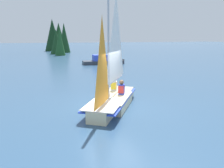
{
  "coord_description": "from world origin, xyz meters",
  "views": [
    {
      "loc": [
        8.96,
        -3.42,
        3.12
      ],
      "look_at": [
        0.0,
        0.0,
        1.07
      ],
      "focal_mm": 35.0,
      "sensor_mm": 36.0,
      "label": 1
    }
  ],
  "objects": [
    {
      "name": "sailboat_main",
      "position": [
        -0.04,
        0.03,
        0.77
      ],
      "size": [
        4.38,
        3.73,
        5.19
      ],
      "rotation": [
        0.0,
        0.0,
        5.65
      ],
      "color": "beige",
      "rests_on": "ground_plane"
    },
    {
      "name": "ground_plane",
      "position": [
        0.0,
        0.0,
        0.0
      ],
      "size": [
        260.0,
        260.0,
        0.0
      ],
      "primitive_type": "plane",
      "color": "#2D4C6B"
    },
    {
      "name": "motorboat_distant",
      "position": [
        -15.96,
        4.82,
        0.38
      ],
      "size": [
        1.99,
        5.15,
        1.1
      ],
      "rotation": [
        0.0,
        0.0,
        4.63
      ],
      "color": "#333842",
      "rests_on": "ground_plane"
    },
    {
      "name": "sailor_helm",
      "position": [
        -0.3,
        0.6,
        0.62
      ],
      "size": [
        0.43,
        0.42,
        1.16
      ],
      "rotation": [
        0.0,
        0.0,
        5.65
      ],
      "color": "black",
      "rests_on": "ground_plane"
    },
    {
      "name": "treeline_shore",
      "position": [
        -43.83,
        3.07,
        3.26
      ],
      "size": [
        20.46,
        5.63,
        7.4
      ],
      "color": "#193D1E",
      "rests_on": "ground_plane"
    },
    {
      "name": "sailor_crew",
      "position": [
        -1.14,
        0.54,
        0.63
      ],
      "size": [
        0.43,
        0.42,
        1.16
      ],
      "rotation": [
        0.0,
        0.0,
        5.65
      ],
      "color": "black",
      "rests_on": "ground_plane"
    }
  ]
}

